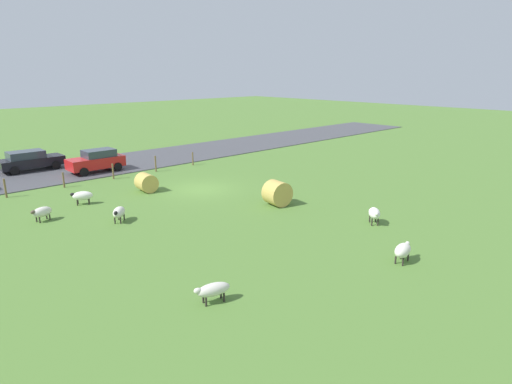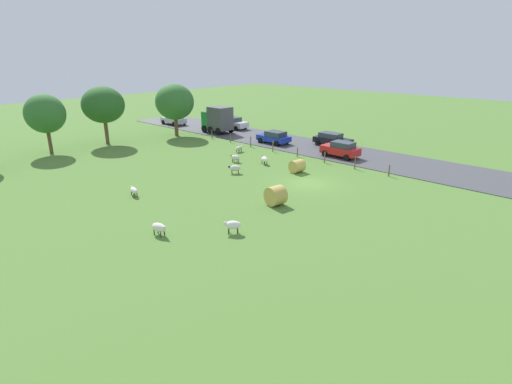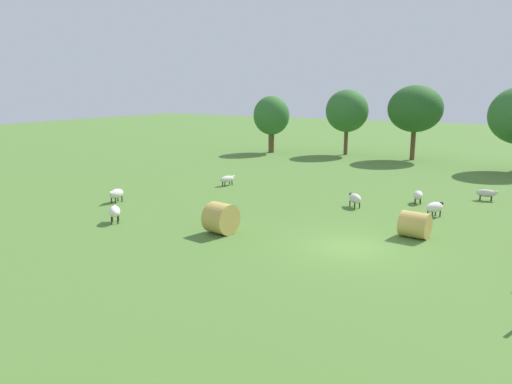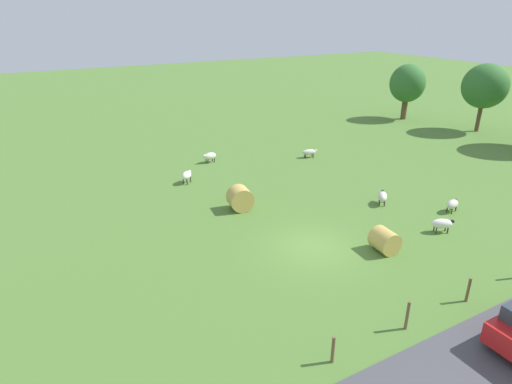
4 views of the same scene
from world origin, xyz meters
name	(u,v)px [view 2 (image 2 of 4)]	position (x,y,z in m)	size (l,w,h in m)	color
ground_plane	(309,184)	(0.00, 0.00, 0.00)	(160.00, 160.00, 0.00)	#517A33
road_strip	(373,158)	(11.50, 0.00, 0.03)	(8.00, 80.00, 0.06)	#47474C
sheep_0	(235,168)	(-2.26, 6.83, 0.52)	(1.15, 1.13, 0.79)	silver
sheep_1	(235,158)	(0.56, 9.67, 0.49)	(0.75, 1.17, 0.76)	silver
sheep_2	(264,159)	(2.02, 7.00, 0.52)	(0.98, 1.26, 0.79)	white
sheep_3	(134,190)	(-11.92, 8.21, 0.46)	(0.73, 1.31, 0.69)	silver
sheep_4	(239,148)	(3.90, 12.51, 0.45)	(1.25, 0.62, 0.68)	beige
sheep_5	(159,227)	(-14.68, 0.70, 0.52)	(0.69, 1.20, 0.80)	silver
sheep_6	(233,225)	(-11.42, -2.44, 0.58)	(1.08, 1.09, 0.85)	white
hay_bale_0	(276,196)	(-5.82, -1.16, 0.72)	(1.43, 1.43, 1.15)	tan
hay_bale_1	(297,166)	(2.00, 2.86, 0.59)	(1.17, 1.17, 1.21)	tan
tree_0	(103,105)	(-4.09, 27.33, 4.71)	(4.96, 4.96, 6.86)	brown
tree_1	(175,102)	(4.68, 25.21, 4.46)	(5.01, 5.01, 6.79)	brown
tree_2	(45,114)	(-10.73, 27.44, 4.36)	(4.21, 4.21, 6.46)	brown
fence_post_0	(389,171)	(6.67, -4.02, 0.54)	(0.12, 0.12, 1.08)	brown
fence_post_1	(355,163)	(6.67, -0.55, 0.62)	(0.12, 0.12, 1.23)	brown
fence_post_2	(325,157)	(6.67, 2.93, 0.56)	(0.12, 0.12, 1.12)	brown
fence_post_3	(297,152)	(6.67, 6.40, 0.52)	(0.12, 0.12, 1.04)	brown
fence_post_4	(273,146)	(6.67, 9.88, 0.60)	(0.12, 0.12, 1.19)	brown
fence_post_5	(251,142)	(6.67, 13.35, 0.61)	(0.12, 0.12, 1.21)	brown
fence_post_6	(230,138)	(6.67, 16.83, 0.55)	(0.12, 0.12, 1.10)	brown
fence_post_7	(212,134)	(6.67, 20.30, 0.57)	(0.12, 0.12, 1.15)	brown
truck_0	(218,119)	(9.78, 22.60, 1.91)	(2.63, 4.08, 3.57)	#197F33
car_0	(341,149)	(9.57, 2.85, 0.93)	(2.01, 4.07, 1.68)	red
car_1	(332,139)	(13.49, 6.46, 0.87)	(2.06, 4.57, 1.54)	black
car_2	(233,123)	(13.44, 23.36, 0.91)	(2.10, 4.44, 1.64)	silver
car_3	(174,119)	(9.50, 32.44, 0.88)	(2.18, 4.21, 1.56)	#B7B7BC
car_4	(274,137)	(9.85, 12.42, 0.85)	(2.18, 4.08, 1.51)	#1933B2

